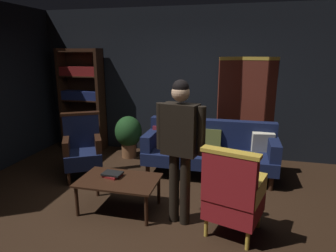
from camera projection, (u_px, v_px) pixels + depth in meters
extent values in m
plane|color=black|center=(153.00, 214.00, 3.70)|extent=(10.00, 10.00, 0.00)
cube|color=black|center=(188.00, 83.00, 5.66)|extent=(7.20, 0.10, 2.80)
cube|color=#5B2319|center=(229.00, 109.00, 5.43)|extent=(0.40, 0.28, 1.90)
cube|color=gold|center=(231.00, 58.00, 5.20)|extent=(0.41, 0.28, 0.06)
cube|color=#5B2319|center=(252.00, 110.00, 5.41)|extent=(0.46, 0.12, 1.90)
cube|color=gold|center=(255.00, 58.00, 5.18)|extent=(0.46, 0.13, 0.06)
cube|color=#5B2319|center=(276.00, 110.00, 5.38)|extent=(0.41, 0.26, 1.90)
cube|color=gold|center=(280.00, 59.00, 5.15)|extent=(0.42, 0.27, 0.06)
cube|color=black|center=(64.00, 99.00, 6.10)|extent=(0.06, 0.32, 2.05)
cube|color=black|center=(101.00, 101.00, 5.90)|extent=(0.06, 0.32, 2.05)
cube|color=black|center=(86.00, 99.00, 6.14)|extent=(0.90, 0.02, 2.05)
cube|color=black|center=(85.00, 145.00, 6.24)|extent=(0.86, 0.30, 0.02)
cube|color=black|center=(84.00, 123.00, 6.12)|extent=(0.86, 0.30, 0.02)
cube|color=black|center=(83.00, 119.00, 6.08)|extent=(0.78, 0.22, 0.16)
cube|color=black|center=(82.00, 100.00, 6.00)|extent=(0.86, 0.30, 0.02)
cube|color=navy|center=(81.00, 95.00, 5.96)|extent=(0.78, 0.22, 0.18)
cube|color=black|center=(80.00, 76.00, 5.88)|extent=(0.86, 0.30, 0.02)
cube|color=maroon|center=(79.00, 71.00, 5.84)|extent=(0.78, 0.22, 0.18)
cube|color=black|center=(79.00, 51.00, 5.76)|extent=(0.86, 0.30, 0.02)
cylinder|color=black|center=(148.00, 171.00, 4.76)|extent=(0.07, 0.07, 0.22)
cylinder|color=black|center=(271.00, 183.00, 4.32)|extent=(0.07, 0.07, 0.22)
cylinder|color=black|center=(158.00, 158.00, 5.32)|extent=(0.07, 0.07, 0.22)
cylinder|color=black|center=(268.00, 168.00, 4.88)|extent=(0.07, 0.07, 0.22)
cube|color=#111938|center=(209.00, 157.00, 4.77)|extent=(2.10, 0.76, 0.20)
cube|color=#111938|center=(212.00, 133.00, 4.98)|extent=(2.10, 0.18, 0.46)
cube|color=#111938|center=(151.00, 140.00, 4.94)|extent=(0.16, 0.68, 0.26)
cube|color=#111938|center=(274.00, 149.00, 4.48)|extent=(0.16, 0.68, 0.26)
cube|color=maroon|center=(163.00, 136.00, 5.09)|extent=(0.35, 0.18, 0.35)
cube|color=#4C5123|center=(211.00, 139.00, 4.89)|extent=(0.35, 0.17, 0.35)
cube|color=beige|center=(263.00, 143.00, 4.70)|extent=(0.36, 0.20, 0.35)
cylinder|color=black|center=(77.00, 201.00, 3.62)|extent=(0.04, 0.04, 0.39)
cylinder|color=black|center=(146.00, 210.00, 3.41)|extent=(0.04, 0.04, 0.39)
cylinder|color=black|center=(97.00, 183.00, 4.13)|extent=(0.04, 0.04, 0.39)
cylinder|color=black|center=(159.00, 190.00, 3.92)|extent=(0.04, 0.04, 0.39)
cube|color=black|center=(119.00, 180.00, 3.72)|extent=(1.00, 0.64, 0.03)
cylinder|color=gold|center=(258.00, 219.00, 3.40)|extent=(0.04, 0.04, 0.22)
cylinder|color=gold|center=(221.00, 208.00, 3.63)|extent=(0.04, 0.04, 0.22)
cylinder|color=gold|center=(247.00, 240.00, 3.02)|extent=(0.04, 0.04, 0.22)
cylinder|color=gold|center=(206.00, 227.00, 3.24)|extent=(0.04, 0.04, 0.22)
cube|color=maroon|center=(234.00, 204.00, 3.26)|extent=(0.70, 0.70, 0.24)
cube|color=maroon|center=(229.00, 180.00, 2.98)|extent=(0.57, 0.27, 0.54)
cube|color=gold|center=(231.00, 153.00, 2.90)|extent=(0.61, 0.29, 0.04)
cube|color=gold|center=(257.00, 191.00, 3.09)|extent=(0.23, 0.51, 0.22)
cube|color=gold|center=(215.00, 181.00, 3.32)|extent=(0.23, 0.51, 0.22)
cylinder|color=black|center=(69.00, 179.00, 4.46)|extent=(0.04, 0.04, 0.22)
cylinder|color=black|center=(100.00, 175.00, 4.59)|extent=(0.04, 0.04, 0.22)
cylinder|color=black|center=(70.00, 168.00, 4.89)|extent=(0.04, 0.04, 0.22)
cylinder|color=black|center=(98.00, 165.00, 5.02)|extent=(0.04, 0.04, 0.22)
cube|color=#111938|center=(83.00, 158.00, 4.68)|extent=(0.77, 0.77, 0.24)
cube|color=#111938|center=(82.00, 131.00, 4.80)|extent=(0.54, 0.38, 0.54)
cube|color=black|center=(80.00, 114.00, 4.73)|extent=(0.58, 0.41, 0.04)
cube|color=black|center=(66.00, 146.00, 4.56)|extent=(0.33, 0.48, 0.22)
cube|color=black|center=(98.00, 143.00, 4.69)|extent=(0.33, 0.48, 0.22)
cylinder|color=black|center=(185.00, 190.00, 3.41)|extent=(0.12, 0.12, 0.86)
cylinder|color=black|center=(174.00, 187.00, 3.47)|extent=(0.12, 0.12, 0.86)
cube|color=maroon|center=(180.00, 151.00, 3.33)|extent=(0.35, 0.22, 0.09)
cube|color=black|center=(180.00, 129.00, 3.27)|extent=(0.44, 0.29, 0.58)
cube|color=white|center=(184.00, 125.00, 3.35)|extent=(0.14, 0.04, 0.41)
cube|color=maroon|center=(185.00, 105.00, 3.30)|extent=(0.09, 0.04, 0.04)
cylinder|color=black|center=(201.00, 131.00, 3.16)|extent=(0.09, 0.09, 0.54)
cylinder|color=black|center=(160.00, 126.00, 3.37)|extent=(0.09, 0.09, 0.54)
sphere|color=tan|center=(181.00, 93.00, 3.16)|extent=(0.20, 0.20, 0.20)
sphere|color=black|center=(181.00, 88.00, 3.15)|extent=(0.18, 0.18, 0.18)
cylinder|color=brown|center=(129.00, 150.00, 5.69)|extent=(0.28, 0.28, 0.28)
ellipsoid|color=#193D19|center=(128.00, 131.00, 5.60)|extent=(0.51, 0.51, 0.59)
cube|color=maroon|center=(113.00, 175.00, 3.80)|extent=(0.24, 0.23, 0.03)
cube|color=black|center=(112.00, 173.00, 3.79)|extent=(0.26, 0.19, 0.02)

